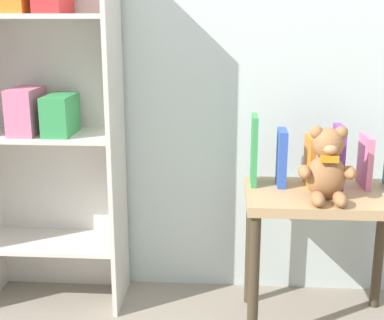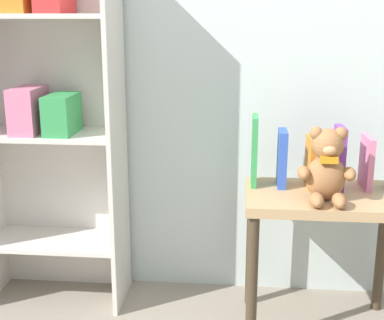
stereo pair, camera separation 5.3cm
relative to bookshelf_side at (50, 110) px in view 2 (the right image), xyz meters
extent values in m
cube|color=beige|center=(0.28, -0.03, -0.09)|extent=(0.02, 0.28, 1.43)
cube|color=beige|center=(0.00, 0.10, -0.09)|extent=(0.58, 0.02, 1.43)
cube|color=beige|center=(0.00, -0.03, -0.55)|extent=(0.54, 0.26, 0.02)
cube|color=beige|center=(0.00, -0.03, -0.09)|extent=(0.54, 0.26, 0.02)
cube|color=beige|center=(0.00, -0.03, 0.37)|extent=(0.54, 0.26, 0.02)
cube|color=#D17093|center=(-0.07, -0.05, 0.01)|extent=(0.10, 0.20, 0.18)
cube|color=#33934C|center=(0.07, -0.05, -0.01)|extent=(0.10, 0.20, 0.15)
cube|color=tan|center=(1.08, -0.17, -0.28)|extent=(0.58, 0.38, 0.04)
cylinder|color=#3E3121|center=(0.82, -0.33, -0.55)|extent=(0.04, 0.04, 0.51)
cylinder|color=#3E3121|center=(0.82, -0.01, -0.55)|extent=(0.04, 0.04, 0.51)
cylinder|color=#3E3121|center=(1.35, -0.01, -0.55)|extent=(0.04, 0.04, 0.51)
ellipsoid|color=#99663D|center=(1.07, -0.24, -0.18)|extent=(0.14, 0.10, 0.16)
sphere|color=#99663D|center=(1.07, -0.24, -0.06)|extent=(0.11, 0.11, 0.11)
sphere|color=#99663D|center=(1.03, -0.24, -0.02)|extent=(0.05, 0.05, 0.05)
sphere|color=#99663D|center=(1.11, -0.24, -0.02)|extent=(0.05, 0.05, 0.05)
ellipsoid|color=tan|center=(1.07, -0.29, -0.07)|extent=(0.05, 0.03, 0.03)
ellipsoid|color=#99663D|center=(0.99, -0.25, -0.16)|extent=(0.05, 0.09, 0.05)
ellipsoid|color=#99663D|center=(1.15, -0.25, -0.16)|extent=(0.05, 0.09, 0.05)
ellipsoid|color=#99663D|center=(1.03, -0.32, -0.24)|extent=(0.05, 0.10, 0.05)
ellipsoid|color=#99663D|center=(1.11, -0.32, -0.24)|extent=(0.05, 0.10, 0.05)
cube|color=#C68419|center=(1.07, -0.29, -0.10)|extent=(0.06, 0.02, 0.02)
cube|color=#33934C|center=(0.82, -0.08, -0.13)|extent=(0.02, 0.13, 0.27)
cube|color=#2D51B7|center=(0.93, -0.09, -0.15)|extent=(0.03, 0.12, 0.22)
cube|color=orange|center=(1.03, -0.09, -0.17)|extent=(0.03, 0.14, 0.19)
cube|color=purple|center=(1.14, -0.10, -0.14)|extent=(0.03, 0.12, 0.24)
cube|color=#D17093|center=(1.24, -0.08, -0.16)|extent=(0.03, 0.15, 0.20)
camera|label=1|loc=(0.72, -2.07, 0.36)|focal=50.00mm
camera|label=2|loc=(0.77, -2.07, 0.36)|focal=50.00mm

